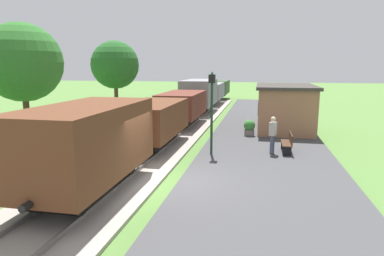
{
  "coord_description": "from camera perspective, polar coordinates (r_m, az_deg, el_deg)",
  "views": [
    {
      "loc": [
        2.89,
        -10.74,
        4.17
      ],
      "look_at": [
        -0.03,
        3.63,
        1.47
      ],
      "focal_mm": 31.49,
      "sensor_mm": 36.0,
      "label": 1
    }
  ],
  "objects": [
    {
      "name": "platform_slab",
      "position": [
        11.48,
        12.51,
        -10.44
      ],
      "size": [
        6.0,
        60.0,
        0.25
      ],
      "primitive_type": "cube",
      "color": "#424244",
      "rests_on": "ground"
    },
    {
      "name": "potted_planter",
      "position": [
        19.48,
        9.69,
        0.09
      ],
      "size": [
        0.64,
        0.64,
        0.92
      ],
      "color": "slate",
      "rests_on": "platform_slab"
    },
    {
      "name": "person_waiting",
      "position": [
        15.52,
        13.5,
        -0.95
      ],
      "size": [
        0.36,
        0.44,
        1.71
      ],
      "rotation": [
        0.0,
        0.0,
        2.77
      ],
      "color": "#474C66",
      "rests_on": "platform_slab"
    },
    {
      "name": "rail_far",
      "position": [
        12.94,
        -17.01,
        -7.95
      ],
      "size": [
        0.07,
        60.0,
        0.14
      ],
      "primitive_type": "cube",
      "color": "slate",
      "rests_on": "track_ballast"
    },
    {
      "name": "freight_train",
      "position": [
        26.04,
        -0.29,
        4.56
      ],
      "size": [
        2.5,
        39.2,
        2.72
      ],
      "color": "brown",
      "rests_on": "rail_near"
    },
    {
      "name": "tree_trackside_far",
      "position": [
        24.88,
        -12.9,
        10.35
      ],
      "size": [
        3.38,
        3.38,
        5.95
      ],
      "color": "#4C3823",
      "rests_on": "ground"
    },
    {
      "name": "ground_plane",
      "position": [
        11.88,
        -3.38,
        -10.13
      ],
      "size": [
        160.0,
        160.0,
        0.0
      ],
      "primitive_type": "plane",
      "color": "#517A38"
    },
    {
      "name": "tree_trackside_mid",
      "position": [
        17.45,
        -26.8,
        9.85
      ],
      "size": [
        3.6,
        3.6,
        6.14
      ],
      "color": "#4C3823",
      "rests_on": "ground"
    },
    {
      "name": "lamp_post_near",
      "position": [
        14.87,
        3.38,
        5.14
      ],
      "size": [
        0.28,
        0.28,
        3.7
      ],
      "color": "#193823",
      "rests_on": "platform_slab"
    },
    {
      "name": "bench_near_hut",
      "position": [
        16.05,
        15.94,
        -2.38
      ],
      "size": [
        0.42,
        1.5,
        0.91
      ],
      "color": "#422819",
      "rests_on": "platform_slab"
    },
    {
      "name": "bench_down_platform",
      "position": [
        26.3,
        14.27,
        2.58
      ],
      "size": [
        0.42,
        1.5,
        0.91
      ],
      "color": "#422819",
      "rests_on": "platform_slab"
    },
    {
      "name": "station_hut",
      "position": [
        21.87,
        15.4,
        3.45
      ],
      "size": [
        3.5,
        5.8,
        2.78
      ],
      "color": "#9E6B4C",
      "rests_on": "platform_slab"
    },
    {
      "name": "rail_near",
      "position": [
        12.33,
        -11.05,
        -8.59
      ],
      "size": [
        0.07,
        60.0,
        0.14
      ],
      "primitive_type": "cube",
      "color": "slate",
      "rests_on": "track_ballast"
    },
    {
      "name": "track_ballast",
      "position": [
        12.66,
        -14.07,
        -8.83
      ],
      "size": [
        3.8,
        60.0,
        0.12
      ],
      "primitive_type": "cube",
      "color": "#9E9389",
      "rests_on": "ground"
    }
  ]
}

